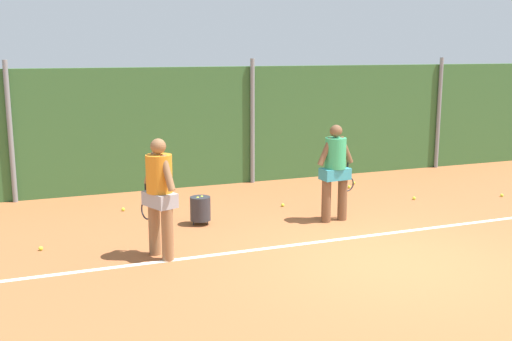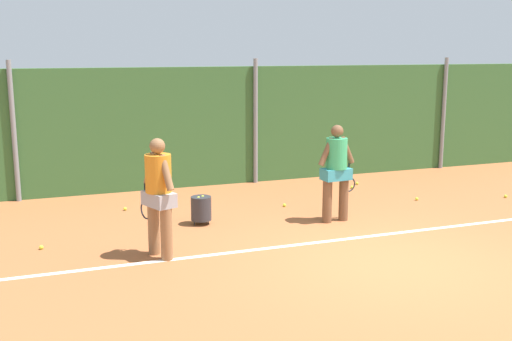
% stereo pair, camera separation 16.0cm
% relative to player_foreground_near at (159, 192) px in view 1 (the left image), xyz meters
% --- Properties ---
extents(ground_plane, '(27.42, 27.42, 0.00)m').
position_rel_player_foreground_near_xyz_m(ground_plane, '(3.12, 0.35, -1.00)').
color(ground_plane, '#A85B33').
extents(hedge_fence_backdrop, '(17.82, 0.25, 2.66)m').
position_rel_player_foreground_near_xyz_m(hedge_fence_backdrop, '(3.12, 4.57, 0.33)').
color(hedge_fence_backdrop, '#386633').
rests_on(hedge_fence_backdrop, ground_plane).
extents(fence_post_left, '(0.10, 0.10, 2.84)m').
position_rel_player_foreground_near_xyz_m(fence_post_left, '(-2.02, 4.39, 0.42)').
color(fence_post_left, gray).
rests_on(fence_post_left, ground_plane).
extents(fence_post_center, '(0.10, 0.10, 2.84)m').
position_rel_player_foreground_near_xyz_m(fence_post_center, '(3.12, 4.39, 0.42)').
color(fence_post_center, gray).
rests_on(fence_post_center, ground_plane).
extents(fence_post_right, '(0.10, 0.10, 2.84)m').
position_rel_player_foreground_near_xyz_m(fence_post_right, '(8.27, 4.39, 0.42)').
color(fence_post_right, gray).
rests_on(fence_post_right, ground_plane).
extents(court_baseline_paint, '(13.02, 0.10, 0.01)m').
position_rel_player_foreground_near_xyz_m(court_baseline_paint, '(3.12, -0.20, -0.99)').
color(court_baseline_paint, white).
rests_on(court_baseline_paint, ground_plane).
extents(player_foreground_near, '(0.47, 0.76, 1.78)m').
position_rel_player_foreground_near_xyz_m(player_foreground_near, '(0.00, 0.00, 0.00)').
color(player_foreground_near, '#8C603D').
rests_on(player_foreground_near, ground_plane).
extents(player_midcourt, '(0.80, 0.37, 1.74)m').
position_rel_player_foreground_near_xyz_m(player_midcourt, '(3.34, 0.82, -0.02)').
color(player_midcourt, brown).
rests_on(player_midcourt, ground_plane).
extents(ball_hopper, '(0.36, 0.36, 0.51)m').
position_rel_player_foreground_near_xyz_m(ball_hopper, '(1.03, 1.46, -0.71)').
color(ball_hopper, '#2D2D33').
rests_on(ball_hopper, ground_plane).
extents(tennis_ball_0, '(0.07, 0.07, 0.07)m').
position_rel_player_foreground_near_xyz_m(tennis_ball_0, '(5.21, 3.36, -0.97)').
color(tennis_ball_0, '#CCDB33').
rests_on(tennis_ball_0, ground_plane).
extents(tennis_ball_1, '(0.07, 0.07, 0.07)m').
position_rel_player_foreground_near_xyz_m(tennis_ball_1, '(-1.66, 0.97, -0.97)').
color(tennis_ball_1, '#CCDB33').
rests_on(tennis_ball_1, ground_plane).
extents(tennis_ball_2, '(0.07, 0.07, 0.07)m').
position_rel_player_foreground_near_xyz_m(tennis_ball_2, '(5.62, 1.62, -0.97)').
color(tennis_ball_2, '#CCDB33').
rests_on(tennis_ball_2, ground_plane).
extents(tennis_ball_3, '(0.07, 0.07, 0.07)m').
position_rel_player_foreground_near_xyz_m(tennis_ball_3, '(7.49, 1.17, -0.97)').
color(tennis_ball_3, '#CCDB33').
rests_on(tennis_ball_3, ground_plane).
extents(tennis_ball_5, '(0.07, 0.07, 0.07)m').
position_rel_player_foreground_near_xyz_m(tennis_ball_5, '(4.91, 3.03, -0.97)').
color(tennis_ball_5, '#CCDB33').
rests_on(tennis_ball_5, ground_plane).
extents(tennis_ball_7, '(0.07, 0.07, 0.07)m').
position_rel_player_foreground_near_xyz_m(tennis_ball_7, '(2.88, 2.08, -0.97)').
color(tennis_ball_7, '#CCDB33').
rests_on(tennis_ball_7, ground_plane).
extents(tennis_ball_8, '(0.07, 0.07, 0.07)m').
position_rel_player_foreground_near_xyz_m(tennis_ball_8, '(-0.10, 2.88, -0.97)').
color(tennis_ball_8, '#CCDB33').
rests_on(tennis_ball_8, ground_plane).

